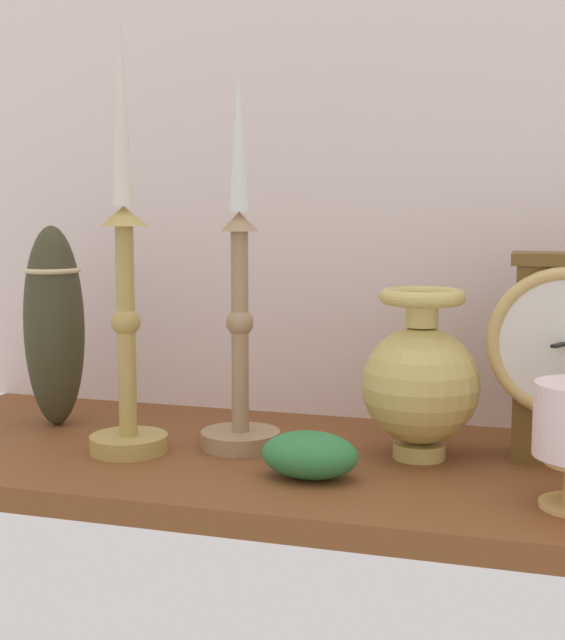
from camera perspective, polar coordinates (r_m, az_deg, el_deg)
ground_plane at (r=90.21cm, az=2.99°, el=-9.73°), size 100.00×36.00×2.40cm
back_wall at (r=104.62cm, az=5.56°, el=11.25°), size 120.00×2.00×65.00cm
mantel_clock at (r=90.39cm, az=18.02°, el=-2.09°), size 14.79×9.28×20.95cm
candlestick_tall_left at (r=90.71cm, az=-2.82°, el=-0.52°), size 8.46×8.46×39.06cm
candlestick_tall_center at (r=89.99cm, az=-10.30°, el=1.57°), size 8.14×8.14×46.34cm
brass_vase_bulbous at (r=88.70cm, az=9.08°, el=-3.92°), size 11.93×11.93×17.33cm
tall_ceramic_vase at (r=104.07cm, az=-14.80°, el=-0.33°), size 6.94×6.94×23.39cm
ivy_sprig at (r=82.62cm, az=1.60°, el=-8.85°), size 9.31×6.51×4.46cm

